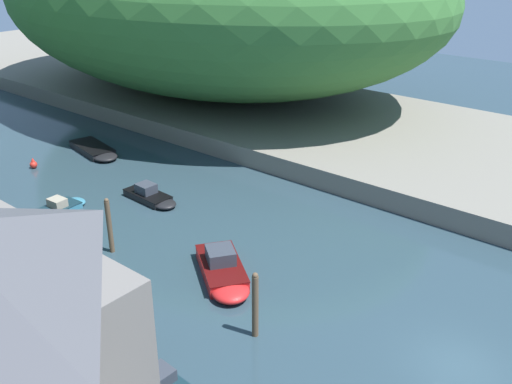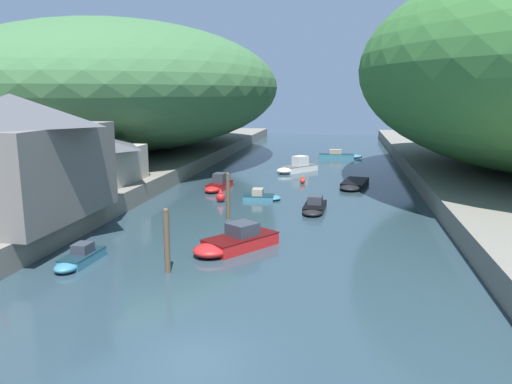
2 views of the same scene
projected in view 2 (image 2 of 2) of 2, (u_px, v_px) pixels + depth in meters
water_surface at (291, 192)px, 45.76m from camera, size 130.00×130.00×0.00m
left_bank at (65, 177)px, 49.45m from camera, size 22.00×120.00×1.53m
hillside_left at (128, 87)px, 65.49m from camera, size 38.91×54.48×16.22m
waterfront_building at (15, 155)px, 29.60m from camera, size 8.47×11.14×7.36m
boathouse_shed at (89, 160)px, 40.20m from camera, size 6.42×10.73×4.09m
boat_navy_launch at (262, 196)px, 42.32m from camera, size 3.28×1.78×0.95m
boat_yellow_tender at (354, 185)px, 47.75m from camera, size 3.07×6.13×0.56m
boat_mid_channel at (234, 242)px, 28.77m from camera, size 4.84×5.66×1.48m
boat_far_upstream at (296, 167)px, 57.15m from camera, size 4.87×5.54×1.78m
boat_red_skiff at (314, 207)px, 38.12m from camera, size 1.73×4.50×1.12m
boat_far_right_bank at (218, 185)px, 46.56m from camera, size 1.94×4.67×1.51m
boat_open_rowboat at (78, 259)px, 26.27m from camera, size 1.39×3.68×1.04m
boat_cabin_cruiser at (341, 156)px, 68.93m from camera, size 5.98×1.59×1.25m
mooring_post_nearest at (167, 240)px, 24.89m from camera, size 0.30×0.30×3.36m
mooring_post_middle at (228, 196)px, 35.56m from camera, size 0.29×0.29×3.40m
channel_buoy_near at (221, 197)px, 41.40m from camera, size 0.77×0.77×1.16m
channel_buoy_far at (303, 180)px, 49.74m from camera, size 0.57×0.57×0.86m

